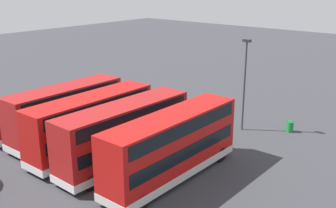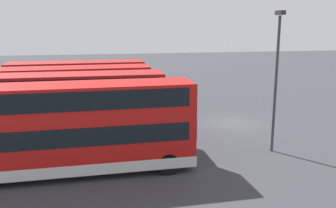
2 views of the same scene
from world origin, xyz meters
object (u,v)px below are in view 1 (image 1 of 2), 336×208
(bus_double_decker_near_end, at_px, (172,145))
(car_hatchback_silver, at_px, (87,87))
(bus_double_decker_fourth, at_px, (66,111))
(waste_bin_yellow, at_px, (290,127))
(bus_double_decker_second, at_px, (125,133))
(bus_single_deck_fifth, at_px, (50,111))
(lamp_post_tall, at_px, (245,78))
(bus_double_decker_third, at_px, (92,123))

(bus_double_decker_near_end, relative_size, car_hatchback_silver, 2.68)
(bus_double_decker_near_end, relative_size, bus_double_decker_fourth, 1.11)
(bus_double_decker_fourth, bearing_deg, waste_bin_yellow, -135.05)
(bus_double_decker_second, xyz_separation_m, car_hatchback_silver, (17.24, -10.38, -1.75))
(bus_double_decker_second, relative_size, bus_single_deck_fifth, 0.97)
(bus_double_decker_fourth, height_order, waste_bin_yellow, bus_double_decker_fourth)
(car_hatchback_silver, distance_m, lamp_post_tall, 20.64)
(car_hatchback_silver, bearing_deg, bus_double_decker_third, 142.57)
(car_hatchback_silver, bearing_deg, bus_single_deck_fifth, 125.53)
(waste_bin_yellow, bearing_deg, bus_double_decker_fourth, 44.95)
(bus_double_decker_near_end, bearing_deg, waste_bin_yellow, -100.69)
(bus_double_decker_second, distance_m, bus_double_decker_third, 3.45)
(bus_double_decker_second, height_order, waste_bin_yellow, bus_double_decker_second)
(bus_double_decker_near_end, bearing_deg, bus_double_decker_second, 7.80)
(bus_double_decker_third, xyz_separation_m, lamp_post_tall, (-6.40, -11.77, 2.29))
(bus_double_decker_third, relative_size, waste_bin_yellow, 11.53)
(bus_double_decker_near_end, xyz_separation_m, bus_double_decker_second, (3.95, 0.54, -0.00))
(bus_double_decker_third, relative_size, lamp_post_tall, 1.35)
(bus_single_deck_fifth, bearing_deg, bus_double_decker_second, 175.55)
(bus_single_deck_fifth, distance_m, car_hatchback_silver, 11.79)
(bus_double_decker_third, distance_m, lamp_post_tall, 13.59)
(bus_double_decker_fourth, bearing_deg, bus_single_deck_fifth, -10.47)
(bus_single_deck_fifth, relative_size, waste_bin_yellow, 12.01)
(bus_single_deck_fifth, height_order, car_hatchback_silver, bus_single_deck_fifth)
(bus_double_decker_third, bearing_deg, car_hatchback_silver, -37.43)
(waste_bin_yellow, bearing_deg, bus_double_decker_near_end, 79.31)
(lamp_post_tall, bearing_deg, bus_double_decker_third, 61.47)
(bus_double_decker_third, bearing_deg, bus_double_decker_second, -176.93)
(bus_double_decker_second, distance_m, bus_single_deck_fifth, 10.48)
(bus_double_decker_near_end, distance_m, bus_double_decker_third, 7.43)
(bus_double_decker_fourth, height_order, lamp_post_tall, lamp_post_tall)
(bus_double_decker_near_end, bearing_deg, car_hatchback_silver, -24.89)
(bus_double_decker_near_end, distance_m, bus_single_deck_fifth, 14.39)
(bus_double_decker_second, distance_m, lamp_post_tall, 12.18)
(bus_double_decker_third, distance_m, car_hatchback_silver, 17.47)
(bus_double_decker_near_end, bearing_deg, lamp_post_tall, -84.85)
(car_hatchback_silver, bearing_deg, bus_double_decker_near_end, 155.11)
(bus_double_decker_fourth, bearing_deg, bus_double_decker_third, 173.92)
(bus_double_decker_near_end, height_order, bus_single_deck_fifth, bus_double_decker_near_end)
(bus_double_decker_second, bearing_deg, bus_double_decker_fourth, -1.71)
(bus_double_decker_fourth, bearing_deg, bus_double_decker_second, 178.29)
(bus_double_decker_third, xyz_separation_m, waste_bin_yellow, (-9.91, -14.03, -1.97))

